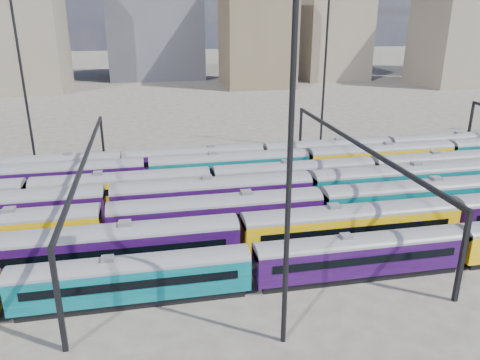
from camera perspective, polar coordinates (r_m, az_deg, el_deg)
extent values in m
plane|color=#45413A|center=(54.69, 3.82, -3.96)|extent=(500.00, 500.00, 0.00)
cube|color=black|center=(39.75, -12.71, -13.82)|extent=(17.73, 2.30, 0.65)
cube|color=#05464E|center=(38.86, -12.90, -11.76)|extent=(18.67, 2.71, 2.71)
cylinder|color=#4C4C51|center=(38.18, -13.06, -10.02)|extent=(18.67, 2.71, 2.71)
cube|color=black|center=(37.52, -12.97, -12.42)|extent=(16.43, 0.06, 0.70)
cube|color=black|center=(39.87, -12.91, -10.34)|extent=(16.43, 0.06, 0.70)
cube|color=slate|center=(37.83, -13.14, -9.08)|extent=(0.93, 0.84, 0.33)
cube|color=black|center=(43.30, 14.16, -10.93)|extent=(17.73, 2.30, 0.65)
cube|color=#1D0632|center=(42.48, 14.35, -8.98)|extent=(18.67, 2.71, 2.71)
cylinder|color=#4C4C51|center=(41.86, 14.50, -7.35)|extent=(18.67, 2.71, 2.71)
cube|color=black|center=(41.26, 15.20, -9.46)|extent=(16.43, 0.06, 0.70)
cube|color=black|center=(43.41, 13.62, -7.76)|extent=(16.43, 0.06, 0.70)
cube|color=slate|center=(41.54, 14.59, -6.47)|extent=(0.93, 0.84, 0.33)
cube|color=black|center=(44.07, -14.41, -10.30)|extent=(20.34, 2.64, 0.75)
cube|color=#1D0632|center=(43.16, -14.63, -8.08)|extent=(21.41, 3.10, 3.10)
cylinder|color=#4C4C51|center=(42.47, -14.81, -6.22)|extent=(21.41, 3.10, 3.10)
cube|color=black|center=(41.59, -14.77, -8.62)|extent=(18.84, 0.06, 0.80)
cube|color=black|center=(44.39, -14.59, -6.71)|extent=(18.84, 0.06, 0.80)
cube|color=slate|center=(42.12, -14.91, -5.21)|extent=(1.07, 0.96, 0.37)
cube|color=black|center=(47.75, 13.17, -7.71)|extent=(20.34, 2.64, 0.75)
cube|color=#BC8E07|center=(46.91, 13.36, -5.62)|extent=(21.41, 3.10, 3.10)
cylinder|color=#4C4C51|center=(46.27, 13.51, -3.88)|extent=(21.41, 3.10, 3.10)
cube|color=black|center=(45.47, 14.20, -6.01)|extent=(18.84, 0.06, 0.80)
cube|color=black|center=(48.04, 12.63, -4.44)|extent=(18.84, 0.06, 0.80)
cube|color=slate|center=(45.96, 13.59, -2.94)|extent=(1.07, 0.96, 0.37)
cube|color=black|center=(48.76, -2.78, -6.55)|extent=(20.56, 2.67, 0.76)
cube|color=#1D0632|center=(47.93, -2.81, -4.46)|extent=(21.65, 3.14, 3.14)
cylinder|color=#4C4C51|center=(47.30, -2.85, -2.73)|extent=(21.65, 3.14, 3.14)
cube|color=black|center=(46.34, -2.52, -4.83)|extent=(19.05, 0.06, 0.81)
cube|color=black|center=(49.22, -3.10, -3.32)|extent=(19.05, 0.06, 0.81)
cube|color=slate|center=(46.99, -2.86, -1.79)|extent=(1.08, 0.97, 0.38)
cube|color=black|center=(56.15, 20.34, -4.16)|extent=(20.56, 2.67, 0.76)
cube|color=#05464E|center=(55.42, 20.58, -2.32)|extent=(21.65, 3.14, 3.14)
cylinder|color=#4C4C51|center=(54.89, 20.77, -0.80)|extent=(21.65, 3.14, 3.14)
cube|color=black|center=(54.06, 21.48, -2.56)|extent=(19.05, 0.06, 0.81)
cube|color=black|center=(56.54, 19.80, -1.38)|extent=(19.05, 0.06, 0.81)
cube|color=slate|center=(54.61, 20.88, 0.02)|extent=(1.08, 0.97, 0.38)
cube|color=black|center=(53.28, -3.26, -4.16)|extent=(21.08, 2.73, 0.78)
cube|color=#1D0632|center=(52.50, -3.30, -2.17)|extent=(22.19, 3.22, 3.22)
cylinder|color=#4C4C51|center=(51.92, -3.33, -0.53)|extent=(22.19, 3.22, 3.22)
cube|color=black|center=(50.86, -3.04, -2.44)|extent=(19.53, 0.06, 0.83)
cube|color=black|center=(53.86, -3.56, -1.15)|extent=(19.53, 0.06, 0.83)
cube|color=slate|center=(51.63, -3.35, 0.37)|extent=(1.11, 1.00, 0.39)
cube|color=black|center=(60.49, 18.64, -2.22)|extent=(21.08, 2.73, 0.78)
cube|color=#05464E|center=(59.80, 18.85, -0.44)|extent=(22.19, 3.22, 3.22)
cylinder|color=#4C4C51|center=(59.30, 19.02, 1.01)|extent=(22.19, 3.22, 3.22)
cube|color=black|center=(58.37, 19.67, -0.63)|extent=(19.53, 0.06, 0.83)
cube|color=black|center=(61.00, 18.15, 0.42)|extent=(19.53, 0.06, 0.83)
cube|color=slate|center=(59.04, 19.11, 1.80)|extent=(1.11, 1.00, 0.39)
cube|color=black|center=(57.58, -13.91, -2.89)|extent=(19.43, 2.52, 0.72)
cube|color=#BC8E07|center=(56.91, -14.06, -1.18)|extent=(20.46, 2.97, 2.97)
cylinder|color=#4C4C51|center=(56.41, -14.18, 0.23)|extent=(20.46, 2.97, 2.97)
cube|color=black|center=(55.38, -14.14, -1.38)|extent=(18.00, 0.06, 0.77)
cube|color=black|center=(58.20, -14.04, -0.33)|extent=(18.00, 0.06, 0.77)
cube|color=slate|center=(56.16, -14.25, 0.99)|extent=(1.02, 0.92, 0.36)
cube|color=black|center=(60.13, 6.52, -1.42)|extent=(19.43, 2.52, 0.72)
cube|color=#1D0632|center=(59.49, 6.58, 0.23)|extent=(20.46, 2.97, 2.97)
cylinder|color=#4C4C51|center=(59.01, 6.64, 1.59)|extent=(20.46, 2.97, 2.97)
cube|color=black|center=(58.03, 7.05, 0.07)|extent=(18.00, 0.06, 0.77)
cube|color=black|center=(60.72, 6.17, 1.02)|extent=(18.00, 0.06, 0.77)
cube|color=slate|center=(58.77, 6.67, 2.32)|extent=(1.02, 0.92, 0.36)
cube|color=black|center=(69.29, 23.35, -0.07)|extent=(19.43, 2.52, 0.72)
cube|color=#BC8E07|center=(68.74, 23.56, 1.38)|extent=(20.46, 2.97, 2.97)
cylinder|color=#4C4C51|center=(68.33, 23.73, 2.55)|extent=(20.46, 2.97, 2.97)
cube|color=black|center=(67.48, 24.30, 1.26)|extent=(18.00, 0.06, 0.77)
cube|color=black|center=(69.81, 22.92, 2.04)|extent=(18.00, 0.06, 0.77)
cube|color=slate|center=(68.12, 23.82, 3.19)|extent=(1.02, 0.92, 0.36)
cube|color=black|center=(63.18, -21.05, -1.60)|extent=(20.05, 2.60, 0.74)
cube|color=#1D0632|center=(62.55, -21.26, 0.02)|extent=(21.11, 3.06, 3.06)
cylinder|color=#4C4C51|center=(62.08, -21.44, 1.35)|extent=(21.11, 3.06, 3.06)
cube|color=black|center=(60.99, -21.52, -0.14)|extent=(18.57, 0.06, 0.79)
cube|color=black|center=(63.88, -21.09, 0.80)|extent=(18.57, 0.06, 0.79)
cube|color=slate|center=(61.85, -21.53, 2.07)|extent=(1.06, 0.95, 0.37)
cube|color=black|center=(62.97, -1.27, -0.28)|extent=(20.05, 2.60, 0.74)
cube|color=#05464E|center=(62.35, -1.29, 1.36)|extent=(21.11, 3.06, 3.06)
cylinder|color=#4C4C51|center=(61.88, -1.30, 2.70)|extent=(21.11, 3.06, 3.06)
cube|color=black|center=(60.78, -1.03, 1.23)|extent=(18.57, 0.06, 0.79)
cube|color=black|center=(63.68, -1.54, 2.11)|extent=(18.57, 0.06, 0.79)
cube|color=slate|center=(61.64, -1.30, 3.43)|extent=(1.06, 0.95, 0.37)
cube|color=black|center=(69.88, 16.53, 0.94)|extent=(20.05, 2.60, 0.74)
cube|color=#BC8E07|center=(69.31, 16.68, 2.42)|extent=(21.11, 3.06, 3.06)
cylinder|color=#4C4C51|center=(68.89, 16.81, 3.64)|extent=(21.11, 3.06, 3.06)
cube|color=black|center=(67.91, 17.31, 2.33)|extent=(18.57, 0.06, 0.79)
cube|color=black|center=(70.52, 16.14, 3.08)|extent=(18.57, 0.06, 0.79)
cube|color=slate|center=(68.68, 16.88, 4.29)|extent=(1.06, 0.95, 0.37)
cube|color=black|center=(68.21, -22.18, -0.23)|extent=(18.25, 2.37, 0.67)
cube|color=#BC8E07|center=(67.68, -22.37, 1.15)|extent=(19.21, 2.79, 2.79)
cylinder|color=#4C4C51|center=(67.29, -22.53, 2.27)|extent=(19.21, 2.79, 2.79)
cube|color=black|center=(66.27, -22.62, 1.04)|extent=(16.90, 0.06, 0.72)
cube|color=black|center=(68.91, -22.21, 1.78)|extent=(16.90, 0.06, 0.72)
cube|color=slate|center=(67.09, -22.61, 2.87)|extent=(0.96, 0.86, 0.34)
cube|color=black|center=(67.14, -5.42, 0.90)|extent=(18.25, 2.37, 0.67)
cube|color=#1D0632|center=(66.60, -5.46, 2.31)|extent=(19.21, 2.79, 2.79)
cylinder|color=#4C4C51|center=(66.20, -5.50, 3.46)|extent=(19.21, 2.79, 2.79)
cube|color=black|center=(65.16, -5.34, 2.22)|extent=(16.90, 0.06, 0.72)
cube|color=black|center=(67.85, -5.60, 2.93)|extent=(16.90, 0.06, 0.72)
cube|color=slate|center=(65.99, -5.52, 4.08)|extent=(0.96, 0.86, 0.34)
cube|color=black|center=(71.75, 10.51, 1.90)|extent=(18.25, 2.37, 0.67)
cube|color=#1D0632|center=(71.24, 10.60, 3.23)|extent=(19.21, 2.79, 2.79)
cylinder|color=#4C4C51|center=(70.86, 10.67, 4.30)|extent=(19.21, 2.79, 2.79)
cube|color=black|center=(69.90, 11.04, 3.16)|extent=(16.90, 0.06, 0.72)
cube|color=black|center=(72.41, 10.21, 3.80)|extent=(16.90, 0.06, 0.72)
cube|color=slate|center=(70.67, 10.71, 4.88)|extent=(0.96, 0.86, 0.34)
cube|color=black|center=(81.06, 23.66, 2.62)|extent=(18.25, 2.37, 0.67)
cube|color=#BC8E07|center=(80.62, 23.83, 3.79)|extent=(19.21, 2.79, 2.79)
cylinder|color=#4C4C51|center=(80.29, 23.97, 4.75)|extent=(19.21, 2.79, 2.79)
cube|color=black|center=(79.43, 24.43, 3.74)|extent=(16.90, 0.06, 0.72)
cube|color=black|center=(81.65, 23.31, 4.30)|extent=(16.90, 0.06, 0.72)
cube|color=slate|center=(80.12, 24.04, 5.26)|extent=(0.96, 0.86, 0.34)
cube|color=black|center=(34.15, -21.26, -13.58)|extent=(0.35, 0.35, 8.00)
cube|color=black|center=(70.88, -16.37, 4.30)|extent=(0.35, 0.35, 8.00)
cube|color=black|center=(50.72, -18.38, 2.51)|extent=(0.30, 40.00, 0.45)
cube|color=black|center=(40.86, 25.46, -8.46)|extent=(0.35, 0.35, 8.00)
cube|color=black|center=(74.35, 7.37, 5.65)|extent=(0.35, 0.35, 8.00)
cube|color=black|center=(55.46, 14.06, 4.37)|extent=(0.30, 40.00, 0.45)
cube|color=black|center=(88.49, 26.24, 6.05)|extent=(0.35, 0.35, 8.00)
cylinder|color=black|center=(72.79, -24.88, 10.53)|extent=(0.36, 0.36, 25.00)
cylinder|color=black|center=(29.15, 6.03, 0.62)|extent=(0.36, 0.36, 25.00)
cylinder|color=black|center=(78.19, 10.27, 12.54)|extent=(0.36, 0.36, 25.00)
cube|color=#38383F|center=(171.36, -10.33, 18.01)|extent=(31.45, 23.82, 34.83)
cube|color=brown|center=(149.40, 2.05, 17.91)|extent=(20.53, 21.40, 33.97)
cube|color=#665B4C|center=(169.31, 11.12, 16.39)|extent=(21.40, 20.66, 25.64)
cube|color=#665B4C|center=(164.89, 24.25, 16.13)|extent=(16.30, 22.06, 32.15)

